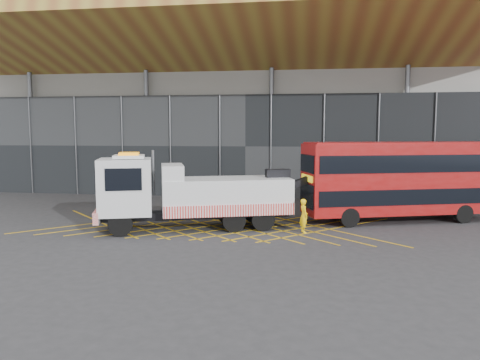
# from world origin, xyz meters

# --- Properties ---
(ground_plane) EXTENTS (120.00, 120.00, 0.00)m
(ground_plane) POSITION_xyz_m (0.00, 0.00, 0.00)
(ground_plane) COLOR #2C2C2E
(road_markings) EXTENTS (19.96, 7.16, 0.01)m
(road_markings) POSITION_xyz_m (1.60, 0.00, 0.01)
(road_markings) COLOR gold
(road_markings) RESTS_ON ground_plane
(construction_building) EXTENTS (55.00, 23.97, 18.00)m
(construction_building) POSITION_xyz_m (1.92, 18.40, 8.98)
(construction_building) COLOR gray
(construction_building) RESTS_ON ground_plane
(recovery_truck) EXTENTS (11.79, 5.86, 4.16)m
(recovery_truck) POSITION_xyz_m (0.62, -0.95, 1.92)
(recovery_truck) COLOR black
(recovery_truck) RESTS_ON ground_plane
(bus_towed) EXTENTS (11.44, 5.92, 4.57)m
(bus_towed) POSITION_xyz_m (12.13, 2.90, 2.54)
(bus_towed) COLOR maroon
(bus_towed) RESTS_ON ground_plane
(worker) EXTENTS (0.61, 0.74, 1.74)m
(worker) POSITION_xyz_m (6.66, -0.98, 0.87)
(worker) COLOR yellow
(worker) RESTS_ON ground_plane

